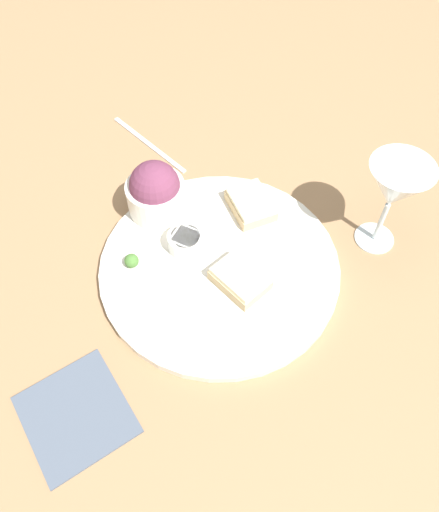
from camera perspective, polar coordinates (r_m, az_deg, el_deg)
The scene contains 10 objects.
ground_plane at distance 0.75m, azimuth 0.00°, elevation -1.49°, with size 4.00×4.00×0.00m, color #93704C.
dinner_plate at distance 0.74m, azimuth 0.00°, elevation -1.19°, with size 0.36×0.36×0.01m.
salad_bowl at distance 0.78m, azimuth -7.32°, elevation 7.32°, with size 0.09×0.09×0.09m.
sauce_ramekin at distance 0.74m, azimuth -3.89°, elevation 1.75°, with size 0.05×0.05×0.03m.
cheese_toast_near at distance 0.71m, azimuth 2.50°, elevation -2.51°, with size 0.08×0.06×0.03m.
cheese_toast_far at distance 0.79m, azimuth 3.60°, elevation 5.94°, with size 0.09×0.08×0.03m.
wine_glass at distance 0.73m, azimuth 19.41°, elevation 7.26°, with size 0.09×0.09×0.16m.
garnish at distance 0.74m, azimuth -10.02°, elevation -0.53°, with size 0.02×0.02×0.02m.
napkin at distance 0.68m, azimuth -16.10°, elevation -16.97°, with size 0.14×0.14×0.01m.
fork at distance 0.93m, azimuth -8.10°, elevation 12.61°, with size 0.19×0.02×0.01m.
Camera 1 is at (-0.31, 0.27, 0.62)m, focal length 35.00 mm.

